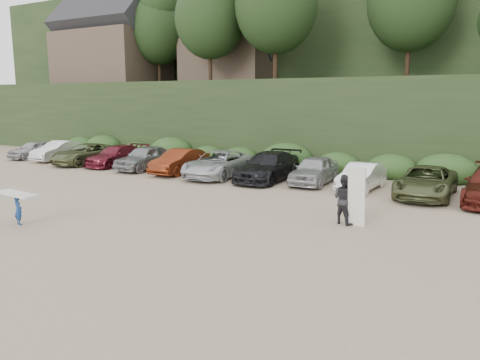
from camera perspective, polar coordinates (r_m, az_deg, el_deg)
The scene contains 5 objects.
ground at distance 18.11m, azimuth -7.11°, elevation -5.26°, with size 120.00×120.00×0.00m, color tan.
hillside_backdrop at distance 51.44m, azimuth 18.17°, elevation 16.78°, with size 90.00×41.50×28.00m.
parked_cars at distance 27.55m, azimuth 0.65°, elevation 1.71°, with size 39.53×6.15×1.64m.
child_surfer at distance 19.47m, azimuth -25.47°, elevation -2.55°, with size 2.10×0.79×1.23m.
adult_surfer at distance 18.11m, azimuth 12.71°, elevation -2.28°, with size 1.40×1.00×2.24m.
Camera 1 is at (10.54, -13.94, 4.75)m, focal length 35.00 mm.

